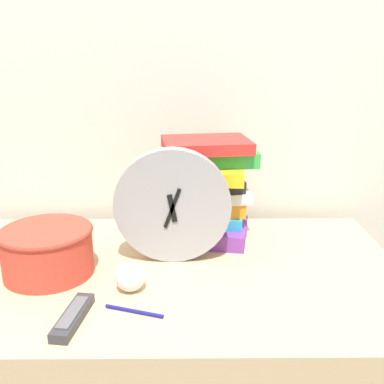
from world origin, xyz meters
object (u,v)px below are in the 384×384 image
object	(u,v)px
desk_clock	(173,206)
crumpled_paper_ball	(130,276)
basket	(47,249)
pen	(134,311)
book_stack	(207,190)
tv_remote	(73,317)

from	to	relation	value
desk_clock	crumpled_paper_ball	world-z (taller)	desk_clock
basket	crumpled_paper_ball	bearing A→B (deg)	-21.72
pen	crumpled_paper_ball	bearing A→B (deg)	101.16
book_stack	tv_remote	bearing A→B (deg)	-124.24
desk_clock	crumpled_paper_ball	size ratio (longest dim) A/B	4.29
basket	crumpled_paper_ball	xyz separation A→B (m)	(0.20, -0.08, -0.03)
desk_clock	book_stack	bearing A→B (deg)	56.59
desk_clock	crumpled_paper_ball	xyz separation A→B (m)	(-0.09, -0.15, -0.11)
book_stack	basket	world-z (taller)	book_stack
desk_clock	basket	size ratio (longest dim) A/B	1.33
tv_remote	crumpled_paper_ball	distance (m)	0.16
crumpled_paper_ball	pen	bearing A→B (deg)	-78.84
book_stack	tv_remote	size ratio (longest dim) A/B	1.83
desk_clock	basket	bearing A→B (deg)	-166.45
book_stack	desk_clock	bearing A→B (deg)	-123.41
basket	tv_remote	xyz separation A→B (m)	(0.11, -0.20, -0.05)
basket	pen	distance (m)	0.29
tv_remote	book_stack	bearing A→B (deg)	55.76
pen	tv_remote	bearing A→B (deg)	-165.97
desk_clock	book_stack	distance (m)	0.17
book_stack	basket	bearing A→B (deg)	-151.46
basket	pen	bearing A→B (deg)	-37.85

